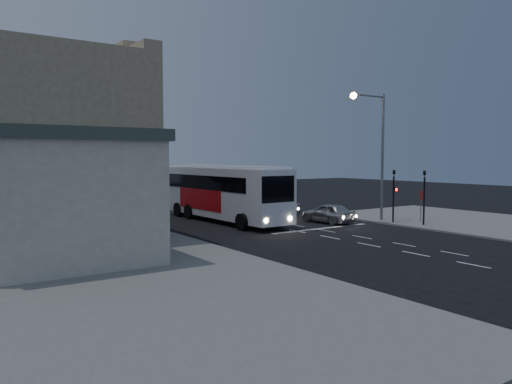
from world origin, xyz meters
TOP-DOWN VIEW (x-y plane):
  - ground at (0.00, 0.00)m, footprint 120.00×120.00m
  - sidewalk_near at (13.00, -4.00)m, footprint 12.00×24.00m
  - sidewalk_far at (-13.00, 8.00)m, footprint 12.00×50.00m
  - road_markings at (1.29, 3.31)m, footprint 8.00×30.55m
  - tour_bus at (-1.35, 8.79)m, footprint 3.14×13.23m
  - car_suv at (4.29, 3.80)m, footprint 1.92×4.25m
  - car_sedan_a at (4.21, 9.99)m, footprint 2.32×4.40m
  - car_sedan_b at (3.84, 15.98)m, footprint 2.64×5.44m
  - car_sedan_c at (4.01, 21.50)m, footprint 3.25×6.02m
  - car_extra at (4.07, 26.63)m, footprint 2.53×5.11m
  - traffic_signal_main at (7.60, 0.78)m, footprint 0.25×0.35m
  - traffic_signal_side at (8.30, -1.20)m, footprint 0.18×0.15m
  - regulatory_sign at (9.30, -0.24)m, footprint 0.45×0.12m
  - streetlight at (7.34, 2.20)m, footprint 3.32×0.44m
  - main_building at (-13.96, 8.00)m, footprint 10.12×12.00m
  - low_building_south at (-14.50, -0.50)m, footprint 7.40×5.40m
  - low_building_north at (-13.50, 20.00)m, footprint 9.40×9.40m
  - street_tree at (-8.21, 15.02)m, footprint 4.00×4.00m

SIDE VIEW (x-z plane):
  - ground at x=0.00m, z-range 0.00..0.00m
  - road_markings at x=1.29m, z-range 0.00..0.01m
  - sidewalk_near at x=13.00m, z-range 0.00..0.12m
  - sidewalk_far at x=-13.00m, z-range 0.00..0.12m
  - car_sedan_a at x=4.21m, z-range 0.00..1.38m
  - car_suv at x=4.29m, z-range 0.00..1.42m
  - car_sedan_b at x=3.84m, z-range 0.00..1.53m
  - car_sedan_c at x=4.01m, z-range 0.00..1.61m
  - car_extra at x=4.07m, z-range 0.00..1.61m
  - regulatory_sign at x=9.30m, z-range 0.50..2.70m
  - tour_bus at x=-1.35m, z-range 0.16..4.21m
  - traffic_signal_main at x=7.60m, z-range 0.37..4.47m
  - traffic_signal_side at x=8.30m, z-range 0.37..4.47m
  - low_building_south at x=-14.50m, z-range 0.15..5.85m
  - low_building_north at x=-13.50m, z-range 0.14..6.64m
  - street_tree at x=-8.21m, z-range 1.40..7.60m
  - main_building at x=-13.96m, z-range -0.34..10.66m
  - streetlight at x=7.34m, z-range 1.23..10.23m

